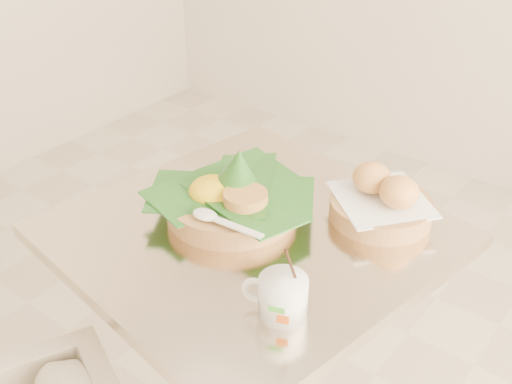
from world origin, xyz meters
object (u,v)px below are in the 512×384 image
Objects in this scene: cafe_table at (251,311)px; bread_basket at (382,201)px; rice_basket at (231,195)px; coffee_mug at (282,295)px.

cafe_table is 0.38m from bread_basket.
cafe_table is at bearing -132.90° from bread_basket.
bread_basket is at bearing 35.31° from rice_basket.
rice_basket reaches higher than bread_basket.
rice_basket is at bearing 144.72° from coffee_mug.
cafe_table is 5.52× the size of coffee_mug.
rice_basket is at bearing -144.69° from bread_basket.
bread_basket reaches higher than cafe_table.
cafe_table is 0.28m from rice_basket.
coffee_mug is (0.01, -0.37, -0.00)m from bread_basket.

